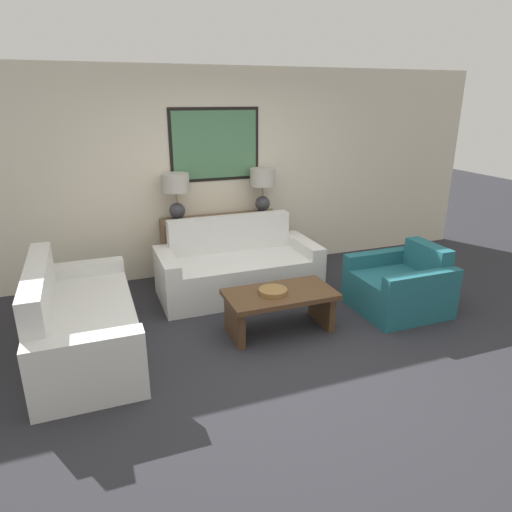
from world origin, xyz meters
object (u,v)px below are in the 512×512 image
(decorative_bowl, at_px, (273,291))
(armchair_near_back_wall, at_px, (400,287))
(table_lamp_left, at_px, (176,190))
(console_table, at_px, (222,246))
(table_lamp_right, at_px, (263,184))
(couch_by_side, at_px, (81,323))
(couch_by_back_wall, at_px, (238,269))
(coffee_table, at_px, (280,303))

(decorative_bowl, xyz_separation_m, armchair_near_back_wall, (1.54, -0.01, -0.19))
(table_lamp_left, distance_m, decorative_bowl, 1.97)
(console_table, bearing_deg, armchair_near_back_wall, -48.10)
(table_lamp_right, xyz_separation_m, couch_by_side, (-2.38, -1.46, -0.89))
(table_lamp_left, height_order, table_lamp_right, same)
(console_table, height_order, couch_by_side, couch_by_side)
(couch_by_back_wall, bearing_deg, couch_by_side, -155.63)
(table_lamp_right, height_order, armchair_near_back_wall, table_lamp_right)
(couch_by_back_wall, xyz_separation_m, armchair_near_back_wall, (1.56, -1.09, -0.03))
(coffee_table, relative_size, decorative_bowl, 3.85)
(console_table, xyz_separation_m, couch_by_side, (-1.80, -1.46, -0.10))
(table_lamp_left, relative_size, coffee_table, 0.54)
(coffee_table, xyz_separation_m, decorative_bowl, (-0.08, -0.00, 0.14))
(table_lamp_left, bearing_deg, decorative_bowl, -71.26)
(console_table, distance_m, table_lamp_left, 0.97)
(console_table, height_order, table_lamp_left, table_lamp_left)
(console_table, relative_size, couch_by_back_wall, 0.82)
(table_lamp_left, relative_size, armchair_near_back_wall, 0.64)
(table_lamp_right, xyz_separation_m, decorative_bowl, (-0.56, -1.73, -0.74))
(couch_by_back_wall, bearing_deg, armchair_near_back_wall, -35.05)
(table_lamp_right, bearing_deg, console_table, -180.00)
(table_lamp_left, height_order, couch_by_side, table_lamp_left)
(table_lamp_left, distance_m, table_lamp_right, 1.15)
(armchair_near_back_wall, bearing_deg, couch_by_back_wall, 144.95)
(couch_by_side, bearing_deg, coffee_table, -7.96)
(table_lamp_left, bearing_deg, couch_by_side, -130.11)
(table_lamp_right, distance_m, couch_by_side, 2.93)
(table_lamp_right, distance_m, coffee_table, 2.00)
(table_lamp_left, bearing_deg, console_table, -0.00)
(table_lamp_right, relative_size, couch_by_side, 0.31)
(couch_by_back_wall, bearing_deg, table_lamp_left, 131.79)
(coffee_table, bearing_deg, table_lamp_left, 111.06)
(console_table, height_order, couch_by_back_wall, couch_by_back_wall)
(coffee_table, distance_m, armchair_near_back_wall, 1.47)
(console_table, xyz_separation_m, couch_by_back_wall, (0.00, -0.64, -0.10))
(console_table, xyz_separation_m, armchair_near_back_wall, (1.56, -1.73, -0.14))
(table_lamp_right, bearing_deg, table_lamp_left, 180.00)
(couch_by_back_wall, bearing_deg, console_table, 90.00)
(couch_by_side, xyz_separation_m, coffee_table, (1.89, -0.26, 0.01))
(table_lamp_left, relative_size, decorative_bowl, 2.07)
(console_table, height_order, table_lamp_right, table_lamp_right)
(couch_by_side, bearing_deg, console_table, 38.98)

